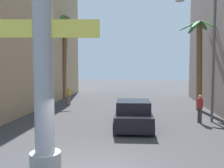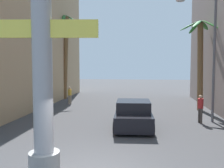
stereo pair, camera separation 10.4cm
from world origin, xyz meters
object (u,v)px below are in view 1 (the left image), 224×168
object	(u,v)px
neon_sign_pole	(43,22)
palm_tree_far_left	(64,50)
street_lamp	(208,47)
palm_tree_mid_right	(200,57)
car_lead	(133,115)
pedestrian_mid_right	(200,106)
pedestrian_far_left	(69,94)

from	to	relation	value
neon_sign_pole	palm_tree_far_left	xyz separation A→B (m)	(-4.84, 17.90, 0.16)
street_lamp	palm_tree_mid_right	xyz separation A→B (m)	(0.45, 4.09, -0.45)
street_lamp	car_lead	size ratio (longest dim) A/B	1.62
car_lead	palm_tree_far_left	xyz separation A→B (m)	(-7.52, 11.38, 4.38)
pedestrian_mid_right	palm_tree_far_left	bearing A→B (deg)	139.33
street_lamp	palm_tree_mid_right	bearing A→B (deg)	83.76
pedestrian_far_left	street_lamp	bearing A→B (deg)	-29.16
street_lamp	palm_tree_mid_right	distance (m)	4.14
neon_sign_pole	palm_tree_mid_right	bearing A→B (deg)	58.35
neon_sign_pole	car_lead	xyz separation A→B (m)	(2.69, 6.52, -4.22)
neon_sign_pole	street_lamp	size ratio (longest dim) A/B	1.25
car_lead	pedestrian_mid_right	xyz separation A→B (m)	(4.05, 1.43, 0.31)
street_lamp	palm_tree_mid_right	size ratio (longest dim) A/B	1.10
palm_tree_far_left	palm_tree_mid_right	bearing A→B (deg)	-23.63
street_lamp	palm_tree_far_left	bearing A→B (deg)	141.59
street_lamp	pedestrian_far_left	xyz separation A→B (m)	(-10.56, 5.89, -3.73)
neon_sign_pole	street_lamp	xyz separation A→B (m)	(7.21, 8.34, -0.27)
car_lead	pedestrian_mid_right	world-z (taller)	pedestrian_mid_right
palm_tree_far_left	palm_tree_mid_right	world-z (taller)	palm_tree_far_left
neon_sign_pole	palm_tree_mid_right	world-z (taller)	neon_sign_pole
car_lead	neon_sign_pole	bearing A→B (deg)	-112.39
neon_sign_pole	pedestrian_mid_right	size ratio (longest dim) A/B	5.60
palm_tree_far_left	street_lamp	bearing A→B (deg)	-38.41
neon_sign_pole	street_lamp	world-z (taller)	neon_sign_pole
street_lamp	pedestrian_mid_right	world-z (taller)	street_lamp
street_lamp	palm_tree_far_left	distance (m)	15.39
street_lamp	pedestrian_mid_right	xyz separation A→B (m)	(-0.48, -0.39, -3.63)
car_lead	palm_tree_far_left	distance (m)	14.33
car_lead	pedestrian_mid_right	distance (m)	4.31
car_lead	pedestrian_far_left	xyz separation A→B (m)	(-6.03, 7.72, 0.22)
car_lead	palm_tree_mid_right	size ratio (longest dim) A/B	0.68
neon_sign_pole	pedestrian_mid_right	bearing A→B (deg)	49.73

